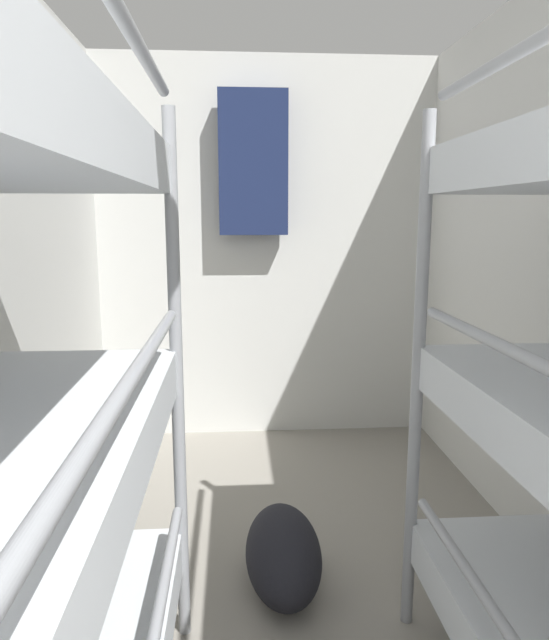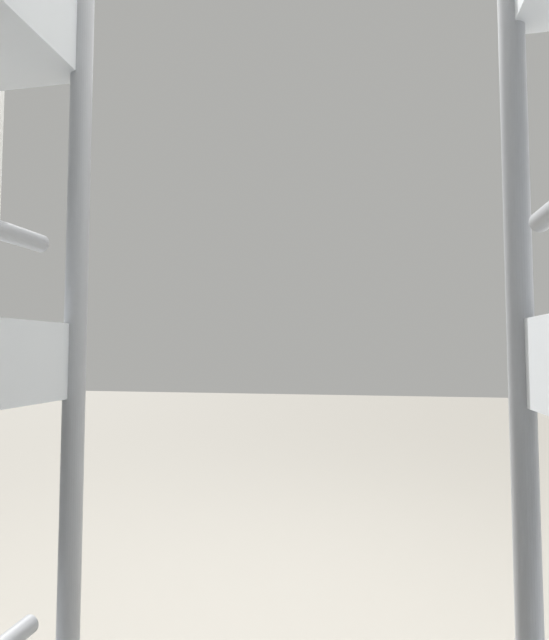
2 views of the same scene
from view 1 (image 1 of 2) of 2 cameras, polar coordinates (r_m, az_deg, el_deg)
The scene contains 3 objects.
wall_back at distance 3.92m, azimuth -0.83°, elevation 6.79°, with size 2.37×0.06×2.55m.
duffel_bag at distance 2.52m, azimuth 0.88°, elevation -22.33°, with size 0.31×0.61×0.31m.
hanging_coat at distance 3.77m, azimuth -2.15°, elevation 15.37°, with size 0.44×0.12×0.90m.
Camera 1 is at (-0.22, 0.45, 1.52)m, focal length 32.00 mm.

